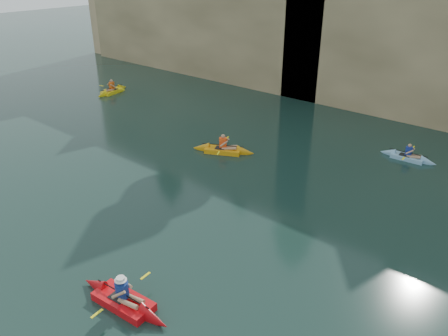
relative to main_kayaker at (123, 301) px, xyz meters
The scene contains 8 objects.
ground 1.55m from the main_kayaker, 27.70° to the left, with size 160.00×160.00×0.00m, color black.
cliff_slab_west 30.28m from the main_kayaker, 128.63° to the left, with size 26.00×2.40×10.56m, color tan.
sea_cave_west 28.17m from the main_kayaker, 126.28° to the left, with size 4.50×1.00×4.00m, color black.
sea_cave_center 22.86m from the main_kayaker, 96.63° to the left, with size 3.50×1.00×3.20m, color black.
main_kayaker is the anchor object (origin of this frame).
kayaker_orange 12.10m from the main_kayaker, 115.09° to the left, with size 3.47×2.36×1.33m.
kayaker_yellow 23.96m from the main_kayaker, 143.56° to the left, with size 2.57×3.34×1.33m.
kayaker_ltblue_mid 16.84m from the main_kayaker, 79.67° to the left, with size 2.97×2.22×1.11m.
Camera 1 is at (7.66, -6.66, 9.83)m, focal length 35.00 mm.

